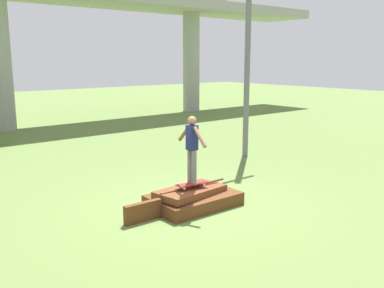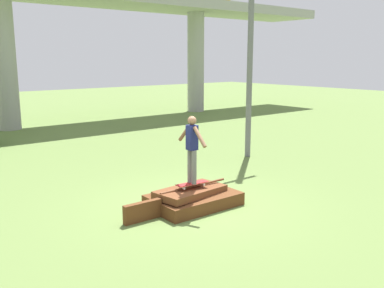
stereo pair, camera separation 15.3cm
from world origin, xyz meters
name	(u,v)px [view 1 (the left image)]	position (x,y,z in m)	size (l,w,h in m)	color
ground_plane	(194,206)	(0.00, 0.00, 0.00)	(80.00, 80.00, 0.00)	olive
scrap_pile	(193,198)	(-0.02, 0.00, 0.21)	(2.12, 1.42, 0.53)	#5B3319
scrap_plank_loose	(143,212)	(-1.47, -0.03, 0.21)	(0.92, 0.16, 0.42)	#5B3319
skateboard	(192,184)	(-0.11, -0.08, 0.60)	(0.83, 0.29, 0.09)	maroon
skater	(192,145)	(-0.11, -0.08, 1.53)	(0.24, 1.10, 1.59)	slate
utility_pole	(247,58)	(4.93, 2.93, 3.53)	(1.30, 0.20, 6.82)	slate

